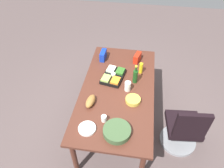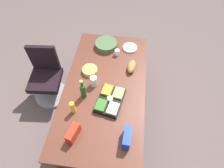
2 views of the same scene
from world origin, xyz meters
TOP-DOWN VIEW (x-y plane):
  - ground_plane at (0.00, 0.00)m, footprint 10.00×10.00m
  - conference_table at (0.00, 0.00)m, footprint 2.08×1.07m
  - office_chair at (-0.30, -1.01)m, footprint 0.56×0.56m
  - paper_cup at (-0.61, 0.10)m, footprint 0.08×0.08m
  - chip_bowl at (-0.22, -0.24)m, footprint 0.24×0.24m
  - mustard_bottle at (0.42, -0.31)m, footprint 0.06×0.06m
  - veggie_tray at (0.23, 0.10)m, footprint 0.47×0.37m
  - bread_loaf at (-0.35, 0.33)m, footprint 0.25×0.14m
  - chip_bag_red at (0.72, -0.24)m, footprint 0.21×0.13m
  - chip_bag_blue at (0.69, 0.35)m, footprint 0.22×0.09m
  - salad_bowl at (-0.77, -0.09)m, footprint 0.42×0.42m
  - mayo_jar at (-0.01, -0.14)m, footprint 0.10×0.10m
  - paper_plate_stack at (-0.77, 0.28)m, footprint 0.27×0.27m
  - wine_bottle at (0.18, -0.24)m, footprint 0.09×0.09m

SIDE VIEW (x-z plane):
  - ground_plane at x=0.00m, z-range 0.00..0.00m
  - office_chair at x=-0.30m, z-range -0.11..0.84m
  - conference_table at x=0.00m, z-range 0.32..1.11m
  - paper_plate_stack at x=-0.77m, z-range 0.79..0.82m
  - chip_bowl at x=-0.22m, z-range 0.79..0.85m
  - veggie_tray at x=0.23m, z-range 0.78..0.87m
  - salad_bowl at x=-0.77m, z-range 0.79..0.87m
  - paper_cup at x=-0.61m, z-range 0.79..0.88m
  - bread_loaf at x=-0.35m, z-range 0.79..0.89m
  - chip_bag_red at x=0.72m, z-range 0.79..0.93m
  - mayo_jar at x=-0.01m, z-range 0.79..0.94m
  - chip_bag_blue at x=0.69m, z-range 0.79..0.94m
  - mustard_bottle at x=0.42m, z-range 0.79..0.97m
  - wine_bottle at x=0.18m, z-range 0.75..1.06m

